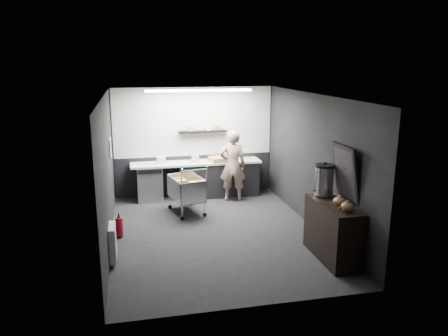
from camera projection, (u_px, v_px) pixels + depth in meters
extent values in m
plane|color=black|center=(215.00, 233.00, 8.66)|extent=(5.50, 5.50, 0.00)
plane|color=white|center=(215.00, 95.00, 8.02)|extent=(5.50, 5.50, 0.00)
plane|color=black|center=(194.00, 141.00, 10.95)|extent=(5.50, 0.00, 5.50)
plane|color=black|center=(255.00, 215.00, 5.73)|extent=(5.50, 0.00, 5.50)
plane|color=black|center=(107.00, 172.00, 7.93)|extent=(0.00, 5.50, 5.50)
plane|color=black|center=(313.00, 162.00, 8.75)|extent=(0.00, 5.50, 5.50)
cube|color=#B5B5B1|center=(194.00, 122.00, 10.81)|extent=(3.95, 0.02, 1.70)
cube|color=black|center=(195.00, 174.00, 11.13)|extent=(3.95, 0.02, 1.00)
cube|color=black|center=(203.00, 131.00, 10.80)|extent=(1.20, 0.22, 0.04)
cylinder|color=silver|center=(249.00, 108.00, 11.02)|extent=(0.20, 0.03, 0.20)
cube|color=white|center=(110.00, 148.00, 9.12)|extent=(0.02, 0.30, 0.40)
cube|color=red|center=(110.00, 144.00, 9.10)|extent=(0.02, 0.22, 0.10)
cube|color=silver|center=(113.00, 242.00, 7.32)|extent=(0.10, 0.50, 0.60)
cube|color=white|center=(199.00, 91.00, 9.78)|extent=(2.40, 0.20, 0.04)
cube|color=black|center=(218.00, 179.00, 10.97)|extent=(2.00, 0.56, 0.85)
cube|color=beige|center=(196.00, 163.00, 10.75)|extent=(3.20, 0.60, 0.05)
cube|color=#9EA0A5|center=(150.00, 183.00, 10.62)|extent=(0.60, 0.58, 0.85)
cube|color=black|center=(150.00, 172.00, 10.25)|extent=(0.56, 0.02, 0.10)
imported|color=#C0AD98|center=(233.00, 166.00, 10.49)|extent=(0.70, 0.53, 1.73)
cube|color=silver|center=(187.00, 198.00, 9.74)|extent=(0.79, 1.04, 0.02)
cube|color=silver|center=(173.00, 189.00, 9.62)|extent=(0.22, 0.91, 0.49)
cube|color=silver|center=(199.00, 187.00, 9.74)|extent=(0.22, 0.91, 0.49)
cube|color=silver|center=(189.00, 194.00, 9.25)|extent=(0.59, 0.15, 0.49)
cube|color=silver|center=(184.00, 183.00, 10.11)|extent=(0.59, 0.15, 0.49)
cylinder|color=silver|center=(177.00, 212.00, 9.32)|extent=(0.02, 0.02, 0.33)
cylinder|color=silver|center=(201.00, 210.00, 9.42)|extent=(0.02, 0.02, 0.33)
cylinder|color=silver|center=(173.00, 200.00, 10.12)|extent=(0.02, 0.02, 0.33)
cylinder|color=silver|center=(195.00, 198.00, 10.23)|extent=(0.02, 0.02, 0.33)
cylinder|color=green|center=(189.00, 171.00, 9.07)|extent=(0.59, 0.16, 0.03)
cube|color=olive|center=(180.00, 188.00, 9.76)|extent=(0.33, 0.38, 0.41)
cube|color=olive|center=(194.00, 191.00, 9.60)|extent=(0.30, 0.35, 0.37)
cylinder|color=black|center=(177.00, 218.00, 9.35)|extent=(0.09, 0.05, 0.09)
cylinder|color=black|center=(173.00, 205.00, 10.15)|extent=(0.09, 0.05, 0.09)
cylinder|color=black|center=(201.00, 216.00, 9.46)|extent=(0.09, 0.05, 0.09)
cylinder|color=black|center=(196.00, 204.00, 10.26)|extent=(0.09, 0.05, 0.09)
cube|color=black|center=(333.00, 231.00, 7.43)|extent=(0.49, 1.32, 0.99)
cylinder|color=silver|center=(324.00, 181.00, 7.66)|extent=(0.33, 0.33, 0.51)
cylinder|color=black|center=(325.00, 166.00, 7.60)|extent=(0.33, 0.33, 0.04)
sphere|color=black|center=(325.00, 163.00, 7.59)|extent=(0.05, 0.05, 0.05)
ellipsoid|color=brown|center=(339.00, 202.00, 7.13)|extent=(0.20, 0.20, 0.16)
ellipsoid|color=brown|center=(347.00, 207.00, 6.87)|extent=(0.20, 0.20, 0.16)
cube|color=black|center=(346.00, 174.00, 7.29)|extent=(0.22, 0.77, 0.98)
cube|color=black|center=(345.00, 174.00, 7.28)|extent=(0.16, 0.66, 0.85)
cylinder|color=#B40C1D|center=(119.00, 227.00, 8.40)|extent=(0.14, 0.14, 0.37)
cone|color=black|center=(119.00, 217.00, 8.35)|extent=(0.09, 0.09, 0.06)
cylinder|color=black|center=(119.00, 215.00, 8.34)|extent=(0.03, 0.03, 0.06)
cube|color=#9A7352|center=(221.00, 159.00, 10.81)|extent=(0.61, 0.50, 0.11)
cylinder|color=beige|center=(195.00, 158.00, 10.72)|extent=(0.18, 0.18, 0.18)
cube|color=silver|center=(161.00, 160.00, 10.50)|extent=(0.22, 0.18, 0.18)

